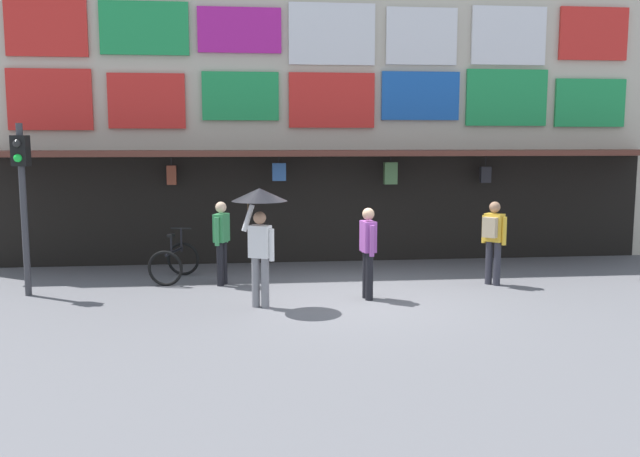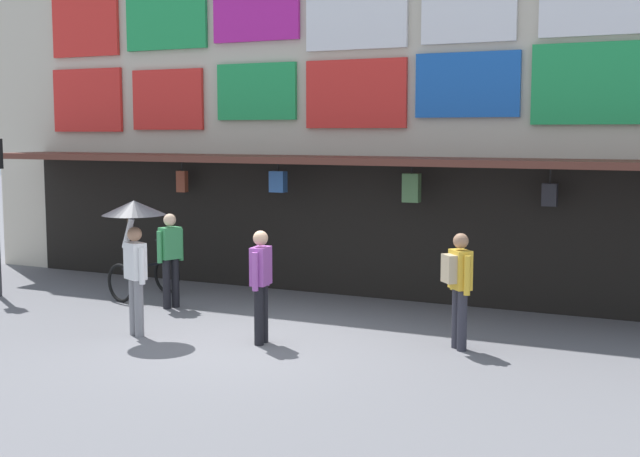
% 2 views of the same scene
% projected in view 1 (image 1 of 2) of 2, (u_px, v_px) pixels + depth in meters
% --- Properties ---
extents(ground_plane, '(80.00, 80.00, 0.00)m').
position_uv_depth(ground_plane, '(359.00, 300.00, 12.38)').
color(ground_plane, slate).
extents(shopfront, '(18.00, 2.60, 8.00)m').
position_uv_depth(shopfront, '(329.00, 95.00, 16.36)').
color(shopfront, beige).
rests_on(shopfront, ground).
extents(traffic_light_near, '(0.30, 0.34, 3.20)m').
position_uv_depth(traffic_light_near, '(22.00, 181.00, 12.44)').
color(traffic_light_near, '#38383D').
rests_on(traffic_light_near, ground).
extents(bicycle_parked, '(0.97, 1.30, 1.05)m').
position_uv_depth(bicycle_parked, '(175.00, 262.00, 14.02)').
color(bicycle_parked, black).
rests_on(bicycle_parked, ground).
extents(pedestrian_with_umbrella, '(0.96, 0.96, 2.08)m').
position_uv_depth(pedestrian_with_umbrella, '(260.00, 214.00, 11.63)').
color(pedestrian_with_umbrella, gray).
rests_on(pedestrian_with_umbrella, ground).
extents(pedestrian_in_yellow, '(0.34, 0.50, 1.68)m').
position_uv_depth(pedestrian_in_yellow, '(221.00, 238.00, 13.53)').
color(pedestrian_in_yellow, black).
rests_on(pedestrian_in_yellow, ground).
extents(pedestrian_in_red, '(0.47, 0.47, 1.68)m').
position_uv_depth(pedestrian_in_red, '(493.00, 236.00, 13.53)').
color(pedestrian_in_red, '#2D2D38').
rests_on(pedestrian_in_red, ground).
extents(pedestrian_in_green, '(0.27, 0.53, 1.68)m').
position_uv_depth(pedestrian_in_green, '(368.00, 248.00, 12.32)').
color(pedestrian_in_green, black).
rests_on(pedestrian_in_green, ground).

